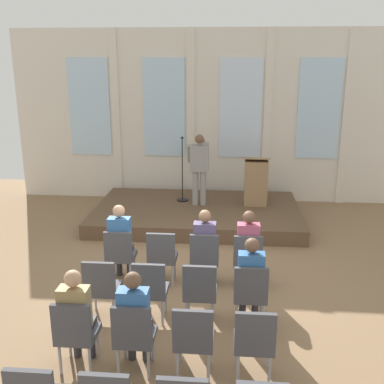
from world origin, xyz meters
The scene contains 24 objects.
ground_plane centered at (0.00, 0.00, 0.00)m, with size 13.15×13.15×0.00m, color #846647.
rear_partition centered at (0.04, 5.05, 2.19)m, with size 9.70×0.14×4.34m.
stage_platform centered at (0.00, 3.33, 0.16)m, with size 4.67×2.86×0.32m, color brown.
speaker centered at (0.03, 3.53, 1.28)m, with size 0.50×0.69×1.65m.
mic_stand centered at (-0.39, 3.80, 0.66)m, with size 0.28×0.28×1.55m.
lectern centered at (1.34, 3.64, 0.87)m, with size 0.60×0.48×1.16m.
chair_r0_c0 centered at (-1.05, 0.15, 0.53)m, with size 0.46×0.44×0.94m.
audience_r0_c0 centered at (-1.05, 0.23, 0.75)m, with size 0.36×0.39×1.35m.
chair_r0_c1 centered at (-0.35, 0.15, 0.53)m, with size 0.46×0.44×0.94m.
chair_r0_c2 centered at (0.35, 0.15, 0.53)m, with size 0.46×0.44×0.94m.
audience_r0_c2 centered at (0.35, 0.23, 0.72)m, with size 0.36×0.39×1.30m.
chair_r0_c3 centered at (1.05, 0.15, 0.53)m, with size 0.46×0.44×0.94m.
audience_r0_c3 centered at (1.05, 0.23, 0.73)m, with size 0.36×0.39×1.30m.
chair_r1_c0 centered at (-1.05, -0.98, 0.53)m, with size 0.46×0.44×0.94m.
chair_r1_c1 centered at (-0.35, -0.98, 0.53)m, with size 0.46×0.44×0.94m.
chair_r1_c2 centered at (0.35, -0.98, 0.53)m, with size 0.46×0.44×0.94m.
chair_r1_c3 centered at (1.05, -0.98, 0.53)m, with size 0.46×0.44×0.94m.
audience_r1_c3 centered at (1.05, -0.90, 0.72)m, with size 0.36×0.39×1.30m.
chair_r2_c0 centered at (-1.05, -2.11, 0.53)m, with size 0.46×0.44×0.94m.
audience_r2_c0 centered at (-1.05, -2.03, 0.72)m, with size 0.36×0.39×1.29m.
chair_r2_c1 centered at (-0.35, -2.11, 0.53)m, with size 0.46×0.44×0.94m.
audience_r2_c1 centered at (-0.35, -2.03, 0.72)m, with size 0.36×0.39×1.30m.
chair_r2_c2 centered at (0.35, -2.11, 0.53)m, with size 0.46×0.44×0.94m.
chair_r2_c3 centered at (1.05, -2.11, 0.53)m, with size 0.46×0.44×0.94m.
Camera 1 is at (0.71, -6.70, 3.62)m, focal length 42.93 mm.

